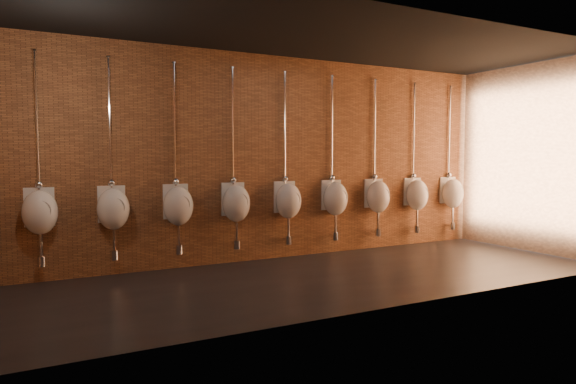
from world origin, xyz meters
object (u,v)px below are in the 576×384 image
urinal_2 (113,208)px  urinal_3 (178,205)px  urinal_7 (378,196)px  urinal_8 (417,194)px  urinal_1 (40,211)px  urinal_6 (335,198)px  urinal_4 (236,202)px  urinal_5 (288,200)px  urinal_9 (452,193)px

urinal_2 → urinal_3: (0.88, 0.00, 0.00)m
urinal_7 → urinal_8: size_ratio=1.00×
urinal_1 → urinal_7: 5.31m
urinal_6 → urinal_8: size_ratio=1.00×
urinal_1 → urinal_8: (6.19, 0.00, 0.00)m
urinal_2 → urinal_4: 1.77m
urinal_5 → urinal_7: bearing=0.0°
urinal_2 → urinal_6: size_ratio=1.00×
urinal_5 → urinal_7: same height
urinal_1 → urinal_6: same height
urinal_4 → urinal_6: same height
urinal_4 → urinal_5: 0.88m
urinal_6 → urinal_9: bearing=0.0°
urinal_2 → urinal_4: (1.77, 0.00, 0.00)m
urinal_9 → urinal_7: bearing=180.0°
urinal_4 → urinal_9: same height
urinal_3 → urinal_4: same height
urinal_3 → urinal_4: bearing=0.0°
urinal_1 → urinal_4: (2.65, 0.00, 0.00)m
urinal_7 → urinal_6: bearing=180.0°
urinal_5 → urinal_7: size_ratio=1.00×
urinal_7 → urinal_8: 0.88m
urinal_1 → urinal_4: 2.65m
urinal_3 → urinal_2: bearing=180.0°
urinal_3 → urinal_5: size_ratio=1.00×
urinal_8 → urinal_4: bearing=180.0°
urinal_4 → urinal_3: bearing=180.0°
urinal_9 → urinal_8: bearing=180.0°
urinal_9 → urinal_2: bearing=180.0°
urinal_5 → urinal_7: 1.77m
urinal_4 → urinal_7: same height
urinal_2 → urinal_6: (3.54, 0.00, 0.00)m
urinal_2 → urinal_8: (5.31, 0.00, 0.00)m
urinal_3 → urinal_8: (4.42, 0.00, 0.00)m
urinal_3 → urinal_6: 2.65m
urinal_3 → urinal_7: bearing=0.0°
urinal_5 → urinal_9: bearing=0.0°
urinal_2 → urinal_4: same height
urinal_1 → urinal_4: size_ratio=1.00×
urinal_6 → urinal_1: bearing=180.0°
urinal_3 → urinal_4: 0.88m
urinal_5 → urinal_4: bearing=180.0°
urinal_6 → urinal_7: same height
urinal_9 → urinal_6: bearing=180.0°
urinal_1 → urinal_7: size_ratio=1.00×
urinal_3 → urinal_8: 4.42m
urinal_2 → urinal_7: size_ratio=1.00×
urinal_1 → urinal_5: same height
urinal_2 → urinal_3: 0.88m
urinal_1 → urinal_8: bearing=0.0°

